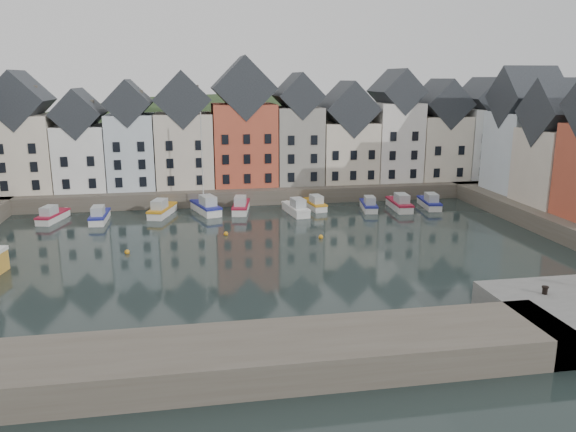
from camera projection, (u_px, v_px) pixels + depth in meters
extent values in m
plane|color=black|center=(272.00, 255.00, 54.60)|extent=(260.00, 260.00, 0.00)
cube|color=#51493E|center=(243.00, 188.00, 83.06)|extent=(90.00, 16.00, 2.00)
cube|color=#51493E|center=(154.00, 365.00, 31.64)|extent=(50.00, 6.00, 2.00)
ellipsoid|color=#23361B|center=(233.00, 256.00, 112.47)|extent=(153.60, 70.40, 64.00)
sphere|color=black|center=(152.00, 125.00, 98.91)|extent=(5.77, 5.77, 5.77)
sphere|color=black|center=(349.00, 122.00, 114.92)|extent=(5.27, 5.27, 5.27)
sphere|color=black|center=(393.00, 125.00, 109.87)|extent=(5.07, 5.07, 5.07)
sphere|color=black|center=(304.00, 126.00, 107.91)|extent=(5.01, 5.01, 5.01)
sphere|color=black|center=(20.00, 136.00, 100.89)|extent=(3.94, 3.94, 3.94)
sphere|color=black|center=(366.00, 122.00, 115.03)|extent=(5.21, 5.21, 5.21)
sphere|color=black|center=(239.00, 123.00, 109.04)|extent=(5.45, 5.45, 5.45)
sphere|color=black|center=(434.00, 130.00, 105.40)|extent=(4.49, 4.49, 4.49)
cube|color=#F0E2C9|center=(26.00, 153.00, 74.83)|extent=(7.67, 8.00, 10.07)
cube|color=#22262A|center=(20.00, 100.00, 73.17)|extent=(7.67, 8.16, 7.67)
cube|color=white|center=(83.00, 157.00, 76.22)|extent=(6.56, 8.00, 8.61)
cube|color=#22262A|center=(79.00, 113.00, 74.80)|extent=(6.56, 8.16, 6.56)
cube|color=silver|center=(132.00, 151.00, 77.14)|extent=(6.20, 8.00, 10.02)
cube|color=#22262A|center=(129.00, 103.00, 75.58)|extent=(6.20, 8.16, 6.20)
cube|color=beige|center=(185.00, 150.00, 78.32)|extent=(7.70, 8.00, 10.08)
cube|color=#22262A|center=(182.00, 99.00, 76.66)|extent=(7.70, 8.16, 7.70)
cube|color=#C35137|center=(244.00, 144.00, 79.57)|extent=(8.69, 8.00, 11.28)
cube|color=#22262A|center=(243.00, 88.00, 77.71)|extent=(8.69, 8.16, 8.69)
cube|color=#99958B|center=(297.00, 145.00, 80.91)|extent=(6.43, 8.00, 10.78)
cube|color=#22262A|center=(297.00, 96.00, 79.24)|extent=(6.43, 8.16, 6.43)
cube|color=beige|center=(346.00, 152.00, 82.40)|extent=(7.88, 8.00, 8.56)
cube|color=#22262A|center=(347.00, 109.00, 80.91)|extent=(7.88, 8.16, 7.88)
cube|color=white|center=(394.00, 141.00, 83.30)|extent=(6.50, 8.00, 11.27)
cube|color=#22262A|center=(396.00, 91.00, 81.57)|extent=(6.50, 8.16, 6.50)
cube|color=#F0E2C9|center=(438.00, 147.00, 84.70)|extent=(7.23, 8.00, 9.32)
cube|color=#22262A|center=(441.00, 103.00, 83.16)|extent=(7.23, 8.16, 7.23)
cube|color=white|center=(480.00, 143.00, 85.73)|extent=(6.18, 8.00, 10.32)
cube|color=#22262A|center=(484.00, 98.00, 84.13)|extent=(6.18, 8.16, 6.18)
cube|color=silver|center=(522.00, 152.00, 74.44)|extent=(7.47, 8.00, 10.38)
cube|color=#22262A|center=(528.00, 97.00, 72.73)|extent=(7.62, 8.00, 8.00)
cube|color=beige|center=(560.00, 167.00, 66.96)|extent=(8.14, 8.00, 8.89)
cube|color=#22262A|center=(566.00, 113.00, 65.43)|extent=(8.30, 8.00, 8.00)
sphere|color=orange|center=(226.00, 234.00, 61.55)|extent=(0.50, 0.50, 0.50)
sphere|color=orange|center=(321.00, 237.00, 60.35)|extent=(0.50, 0.50, 0.50)
sphere|color=orange|center=(127.00, 252.00, 55.09)|extent=(0.50, 0.50, 0.50)
cube|color=silver|center=(53.00, 218.00, 67.74)|extent=(3.02, 5.77, 1.01)
cube|color=maroon|center=(53.00, 214.00, 67.60)|extent=(3.13, 5.90, 0.23)
cube|color=#A6ACAE|center=(49.00, 211.00, 66.67)|extent=(1.81, 2.47, 1.11)
cube|color=silver|center=(100.00, 219.00, 67.50)|extent=(1.76, 5.70, 1.04)
cube|color=navy|center=(99.00, 214.00, 67.36)|extent=(1.86, 5.82, 0.24)
cube|color=#A6ACAE|center=(98.00, 211.00, 66.41)|extent=(1.35, 2.29, 1.14)
cube|color=silver|center=(163.00, 212.00, 70.54)|extent=(3.52, 6.37, 1.12)
cube|color=orange|center=(162.00, 208.00, 70.40)|extent=(3.65, 6.52, 0.25)
cube|color=#A6ACAE|center=(159.00, 204.00, 69.37)|extent=(2.07, 2.75, 1.22)
cube|color=silver|center=(206.00, 209.00, 71.93)|extent=(3.88, 6.88, 1.21)
cube|color=navy|center=(205.00, 204.00, 71.77)|extent=(4.02, 7.04, 0.27)
cube|color=#A6ACAE|center=(208.00, 201.00, 70.76)|extent=(2.26, 2.98, 1.32)
cylinder|color=silver|center=(202.00, 161.00, 71.01)|extent=(0.15, 0.15, 12.09)
cube|color=silver|center=(241.00, 209.00, 72.51)|extent=(2.81, 6.24, 1.10)
cube|color=maroon|center=(241.00, 204.00, 72.37)|extent=(2.93, 6.38, 0.25)
cube|color=#A6ACAE|center=(240.00, 201.00, 71.35)|extent=(1.80, 2.61, 1.20)
cube|color=silver|center=(296.00, 211.00, 71.33)|extent=(2.63, 6.15, 1.09)
cube|color=silver|center=(296.00, 206.00, 71.19)|extent=(2.75, 6.28, 0.25)
cube|color=#A6ACAE|center=(298.00, 203.00, 70.22)|extent=(1.72, 2.56, 1.19)
cube|color=silver|center=(314.00, 206.00, 74.19)|extent=(2.38, 5.56, 0.99)
cube|color=orange|center=(314.00, 202.00, 74.06)|extent=(2.48, 5.68, 0.22)
cube|color=#A6ACAE|center=(316.00, 199.00, 73.18)|extent=(1.55, 2.31, 1.08)
cube|color=silver|center=(369.00, 207.00, 73.49)|extent=(2.45, 5.54, 0.98)
cube|color=navy|center=(369.00, 203.00, 73.36)|extent=(2.55, 5.66, 0.22)
cube|color=#A6ACAE|center=(370.00, 201.00, 72.46)|extent=(1.58, 2.31, 1.07)
cube|color=silver|center=(399.00, 206.00, 73.79)|extent=(2.21, 6.29, 1.14)
cube|color=maroon|center=(399.00, 202.00, 73.64)|extent=(2.32, 6.42, 0.26)
cube|color=#A6ACAE|center=(402.00, 199.00, 72.60)|extent=(1.59, 2.56, 1.24)
cube|color=silver|center=(429.00, 205.00, 74.83)|extent=(2.42, 5.92, 1.05)
cube|color=navy|center=(429.00, 201.00, 74.70)|extent=(2.52, 6.05, 0.24)
cube|color=#A6ACAE|center=(431.00, 198.00, 73.72)|extent=(1.61, 2.45, 1.15)
cylinder|color=black|center=(545.00, 291.00, 39.38)|extent=(0.36, 0.36, 0.50)
cylinder|color=black|center=(545.00, 287.00, 39.32)|extent=(0.48, 0.48, 0.08)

